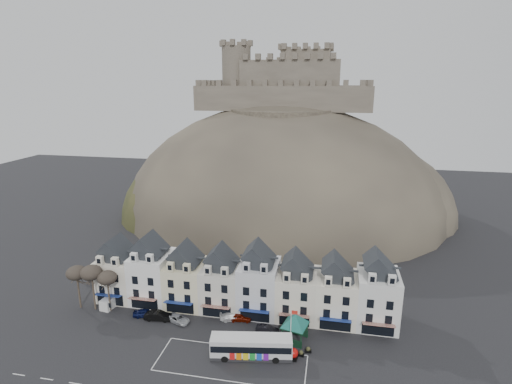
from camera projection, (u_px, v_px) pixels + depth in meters
ground at (216, 367)px, 58.17m from camera, size 300.00×300.00×0.00m
coach_bay_markings at (231, 363)px, 58.98m from camera, size 22.00×7.50×0.01m
townhouse_terrace at (241, 282)px, 71.84m from camera, size 54.40×9.35×11.80m
castle_hill at (284, 216)px, 123.13m from camera, size 100.00×76.00×68.00m
castle at (287, 81)px, 119.18m from camera, size 50.20×22.20×22.00m
tree_left_far at (76, 273)px, 71.63m from camera, size 3.61×3.61×8.24m
tree_left_mid at (91, 273)px, 70.99m from camera, size 3.78×3.78×8.64m
tree_left_near at (107, 278)px, 70.61m from camera, size 3.43×3.43×7.84m
bus at (251, 346)px, 59.75m from camera, size 12.49×4.72×3.44m
bus_shelter at (295, 320)px, 63.07m from camera, size 7.39×7.39×4.83m
red_buoy at (293, 354)px, 59.49m from camera, size 1.46×1.46×1.81m
flagpole at (291, 327)px, 60.88m from camera, size 1.02×0.11×7.05m
white_van at (111, 301)px, 73.65m from camera, size 2.45×4.53×1.97m
planter_west at (301, 353)px, 60.29m from camera, size 0.98×0.64×0.92m
planter_east at (308, 350)px, 61.08m from camera, size 1.03×0.67×0.96m
car_navy at (145, 313)px, 70.41m from camera, size 4.33×2.51×1.38m
car_black at (158, 316)px, 69.40m from camera, size 4.94×2.10×1.58m
car_silver at (178, 319)px, 68.77m from camera, size 4.74×3.43×1.22m
car_white at (233, 316)px, 69.42m from camera, size 4.99×2.93×1.36m
car_maroon at (240, 317)px, 69.19m from camera, size 4.21×2.06×1.38m
car_charcoal at (267, 329)px, 65.88m from camera, size 3.86×1.60×1.24m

